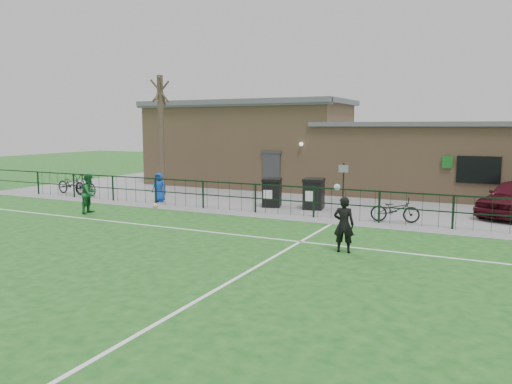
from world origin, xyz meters
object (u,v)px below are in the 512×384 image
at_px(bicycle_b, 86,185).
at_px(bicycle_e, 395,210).
at_px(bare_tree, 161,136).
at_px(spectator_child, 159,187).
at_px(ball_ground, 155,206).
at_px(wheelie_bin_right, 314,195).
at_px(wheelie_bin_left, 272,193).
at_px(bicycle_a, 71,184).
at_px(outfield_player, 90,193).
at_px(sign_post, 343,187).

height_order(bicycle_b, bicycle_e, bicycle_b).
relative_size(bare_tree, spectator_child, 4.42).
relative_size(bicycle_e, ball_ground, 8.00).
bearing_deg(ball_ground, bicycle_b, 164.19).
bearing_deg(wheelie_bin_right, wheelie_bin_left, 176.74).
relative_size(spectator_child, ball_ground, 6.23).
relative_size(bicycle_a, bicycle_b, 1.17).
distance_m(spectator_child, outfield_player, 3.67).
height_order(wheelie_bin_right, bicycle_e, wheelie_bin_right).
distance_m(bicycle_e, ball_ground, 9.98).
xyz_separation_m(bicycle_a, bicycle_e, (16.48, -0.38, -0.06)).
bearing_deg(wheelie_bin_left, sign_post, -13.34).
height_order(bare_tree, wheelie_bin_right, bare_tree).
bearing_deg(bare_tree, ball_ground, -57.93).
bearing_deg(bicycle_a, bare_tree, -64.18).
relative_size(wheelie_bin_left, wheelie_bin_right, 0.95).
height_order(bicycle_b, spectator_child, spectator_child).
height_order(bicycle_b, outfield_player, outfield_player).
xyz_separation_m(outfield_player, ball_ground, (1.60, 2.16, -0.69)).
distance_m(wheelie_bin_left, bicycle_b, 9.98).
xyz_separation_m(wheelie_bin_right, bicycle_b, (-11.78, -1.14, -0.09)).
height_order(bare_tree, outfield_player, bare_tree).
bearing_deg(spectator_child, wheelie_bin_left, 2.18).
bearing_deg(spectator_child, bicycle_a, 168.77).
xyz_separation_m(bicycle_a, bicycle_b, (1.04, -0.05, -0.01)).
height_order(wheelie_bin_left, wheelie_bin_right, wheelie_bin_right).
distance_m(wheelie_bin_left, bicycle_a, 11.01).
bearing_deg(bicycle_b, wheelie_bin_right, -72.18).
xyz_separation_m(wheelie_bin_right, sign_post, (1.28, -0.02, 0.40)).
distance_m(bicycle_a, outfield_player, 6.26).
bearing_deg(bicycle_a, ball_ground, -98.94).
height_order(sign_post, bicycle_a, sign_post).
height_order(wheelie_bin_left, sign_post, sign_post).
xyz_separation_m(sign_post, outfield_player, (-9.12, -4.85, -0.22)).
xyz_separation_m(sign_post, spectator_child, (-8.37, -1.26, -0.32)).
bearing_deg(bicycle_e, wheelie_bin_right, 58.02).
height_order(bare_tree, spectator_child, bare_tree).
height_order(bicycle_a, bicycle_b, bicycle_a).
bearing_deg(wheelie_bin_right, bicycle_a, 175.19).
xyz_separation_m(wheelie_bin_right, outfield_player, (-7.84, -4.87, 0.18)).
distance_m(wheelie_bin_right, bicycle_a, 12.87).
relative_size(wheelie_bin_left, ball_ground, 5.27).
relative_size(sign_post, ball_ground, 9.18).
xyz_separation_m(wheelie_bin_right, spectator_child, (-7.10, -1.28, 0.08)).
bearing_deg(outfield_player, bicycle_a, 42.88).
bearing_deg(wheelie_bin_left, ball_ground, -167.14).
bearing_deg(ball_ground, wheelie_bin_right, 23.49).
bearing_deg(sign_post, bicycle_a, -175.64).
height_order(bare_tree, sign_post, bare_tree).
bearing_deg(wheelie_bin_right, bicycle_e, -31.67).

